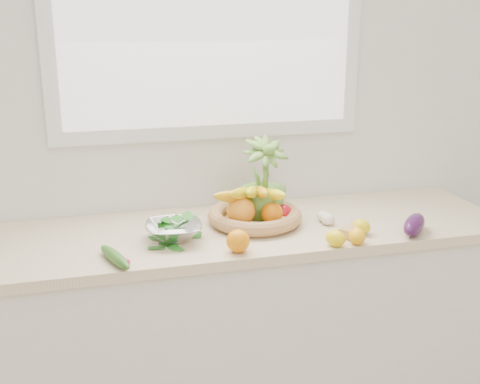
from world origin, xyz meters
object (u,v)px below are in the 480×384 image
object	(u,v)px
eggplant	(414,225)
cucumber	(115,257)
colander_with_spinach	(174,226)
apple	(283,214)
fruit_basket	(254,211)
potted_herb	(264,180)

from	to	relation	value
eggplant	cucumber	distance (m)	1.12
colander_with_spinach	apple	bearing A→B (deg)	9.70
fruit_basket	potted_herb	bearing A→B (deg)	36.97
cucumber	colander_with_spinach	world-z (taller)	colander_with_spinach
apple	cucumber	world-z (taller)	apple
potted_herb	cucumber	bearing A→B (deg)	-154.61
fruit_basket	colander_with_spinach	size ratio (longest dim) A/B	2.25
apple	eggplant	size ratio (longest dim) A/B	0.41
eggplant	potted_herb	bearing A→B (deg)	148.87
potted_herb	colander_with_spinach	xyz separation A→B (m)	(-0.39, -0.14, -0.11)
eggplant	potted_herb	xyz separation A→B (m)	(-0.51, 0.31, 0.13)
eggplant	potted_herb	world-z (taller)	potted_herb
apple	fruit_basket	distance (m)	0.12
cucumber	colander_with_spinach	distance (m)	0.27
fruit_basket	colander_with_spinach	bearing A→B (deg)	-163.44
apple	potted_herb	xyz separation A→B (m)	(-0.06, 0.06, 0.13)
eggplant	colander_with_spinach	bearing A→B (deg)	169.41
eggplant	fruit_basket	xyz separation A→B (m)	(-0.56, 0.27, 0.02)
eggplant	colander_with_spinach	world-z (taller)	colander_with_spinach
apple	potted_herb	world-z (taller)	potted_herb
apple	colander_with_spinach	size ratio (longest dim) A/B	0.35
apple	cucumber	bearing A→B (deg)	-161.28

